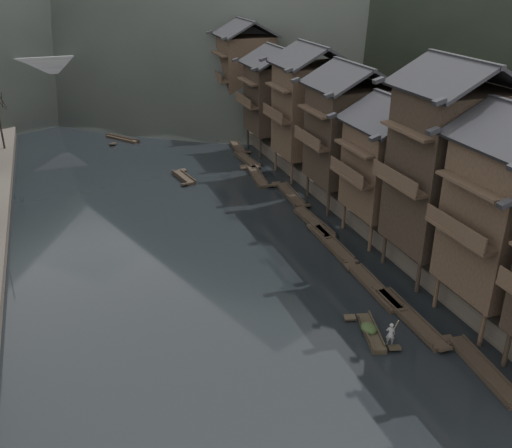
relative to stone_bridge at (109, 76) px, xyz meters
name	(u,v)px	position (x,y,z in m)	size (l,w,h in m)	color
water	(255,361)	(0.00, -72.00, -5.11)	(300.00, 300.00, 0.00)	black
right_bank	(393,130)	(35.00, -32.00, -4.21)	(40.00, 200.00, 1.80)	#2D2823
stilt_houses	(358,120)	(17.28, -52.61, 3.90)	(9.00, 67.60, 16.87)	black
moored_sampans	(285,196)	(12.01, -47.91, -4.91)	(3.40, 66.01, 0.47)	black
midriver_boats	(159,144)	(3.08, -25.22, -4.91)	(12.91, 25.96, 0.45)	black
stone_bridge	(109,76)	(0.00, 0.00, 0.00)	(40.00, 6.00, 9.00)	#4C4C4F
hero_sampan	(371,332)	(8.18, -72.03, -4.91)	(2.03, 4.67, 0.43)	black
cargo_heap	(369,324)	(8.12, -71.82, -4.37)	(1.02, 1.33, 0.61)	black
boatman	(391,331)	(8.60, -73.59, -3.86)	(0.60, 0.39, 1.64)	#5A5A5D
bamboo_pole	(398,297)	(8.80, -73.59, -1.37)	(0.06, 0.06, 4.30)	#8C7A51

